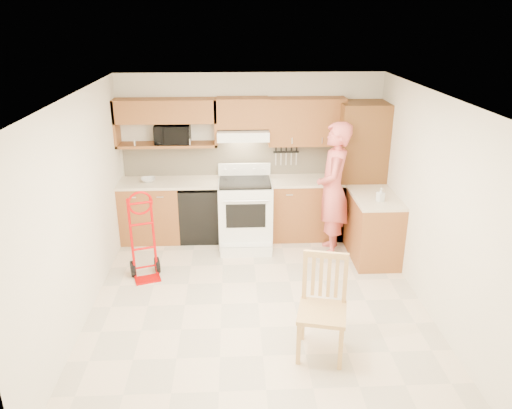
{
  "coord_description": "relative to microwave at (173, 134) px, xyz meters",
  "views": [
    {
      "loc": [
        -0.27,
        -5.21,
        3.32
      ],
      "look_at": [
        0.0,
        0.5,
        1.1
      ],
      "focal_mm": 34.81,
      "sensor_mm": 36.0,
      "label": 1
    }
  ],
  "objects": [
    {
      "name": "floor",
      "position": [
        1.16,
        -2.08,
        -1.64
      ],
      "size": [
        4.0,
        4.5,
        0.02
      ],
      "primitive_type": "cube",
      "color": "beige",
      "rests_on": "ground"
    },
    {
      "name": "ceiling",
      "position": [
        1.16,
        -2.08,
        0.88
      ],
      "size": [
        4.0,
        4.5,
        0.02
      ],
      "primitive_type": "cube",
      "color": "white",
      "rests_on": "ground"
    },
    {
      "name": "wall_back",
      "position": [
        1.16,
        0.17,
        -0.38
      ],
      "size": [
        4.0,
        0.02,
        2.5
      ],
      "primitive_type": "cube",
      "color": "white",
      "rests_on": "ground"
    },
    {
      "name": "wall_front",
      "position": [
        1.16,
        -4.34,
        -0.38
      ],
      "size": [
        4.0,
        0.02,
        2.5
      ],
      "primitive_type": "cube",
      "color": "white",
      "rests_on": "ground"
    },
    {
      "name": "wall_left",
      "position": [
        -0.85,
        -2.08,
        -0.38
      ],
      "size": [
        0.02,
        4.5,
        2.5
      ],
      "primitive_type": "cube",
      "color": "white",
      "rests_on": "ground"
    },
    {
      "name": "wall_right",
      "position": [
        3.17,
        -2.08,
        -0.38
      ],
      "size": [
        0.02,
        4.5,
        2.5
      ],
      "primitive_type": "cube",
      "color": "white",
      "rests_on": "ground"
    },
    {
      "name": "backsplash",
      "position": [
        1.16,
        0.15,
        -0.43
      ],
      "size": [
        3.92,
        0.03,
        0.55
      ],
      "primitive_type": "cube",
      "color": "beige",
      "rests_on": "wall_back"
    },
    {
      "name": "lower_cab_left",
      "position": [
        -0.39,
        -0.14,
        -1.18
      ],
      "size": [
        0.9,
        0.6,
        0.9
      ],
      "primitive_type": "cube",
      "color": "brown",
      "rests_on": "ground"
    },
    {
      "name": "dishwasher",
      "position": [
        0.36,
        -0.14,
        -1.21
      ],
      "size": [
        0.6,
        0.6,
        0.85
      ],
      "primitive_type": "cube",
      "color": "black",
      "rests_on": "ground"
    },
    {
      "name": "lower_cab_right",
      "position": [
        1.99,
        -0.14,
        -1.18
      ],
      "size": [
        1.14,
        0.6,
        0.9
      ],
      "primitive_type": "cube",
      "color": "brown",
      "rests_on": "ground"
    },
    {
      "name": "countertop_left",
      "position": [
        -0.09,
        -0.13,
        -0.71
      ],
      "size": [
        1.5,
        0.63,
        0.04
      ],
      "primitive_type": "cube",
      "color": "beige",
      "rests_on": "lower_cab_left"
    },
    {
      "name": "countertop_right",
      "position": [
        1.99,
        -0.13,
        -0.71
      ],
      "size": [
        1.14,
        0.63,
        0.04
      ],
      "primitive_type": "cube",
      "color": "beige",
      "rests_on": "lower_cab_right"
    },
    {
      "name": "cab_return_right",
      "position": [
        2.86,
        -0.94,
        -1.18
      ],
      "size": [
        0.6,
        1.0,
        0.9
      ],
      "primitive_type": "cube",
      "color": "brown",
      "rests_on": "ground"
    },
    {
      "name": "countertop_return",
      "position": [
        2.86,
        -0.94,
        -0.71
      ],
      "size": [
        0.63,
        1.0,
        0.04
      ],
      "primitive_type": "cube",
      "color": "beige",
      "rests_on": "cab_return_right"
    },
    {
      "name": "pantry_tall",
      "position": [
        2.81,
        -0.14,
        -0.58
      ],
      "size": [
        0.7,
        0.6,
        2.1
      ],
      "primitive_type": "cube",
      "color": "brown",
      "rests_on": "ground"
    },
    {
      "name": "upper_cab_left",
      "position": [
        -0.09,
        0.0,
        0.35
      ],
      "size": [
        1.5,
        0.33,
        0.34
      ],
      "primitive_type": "cube",
      "color": "brown",
      "rests_on": "wall_back"
    },
    {
      "name": "upper_shelf_mw",
      "position": [
        -0.09,
        0.0,
        -0.16
      ],
      "size": [
        1.5,
        0.33,
        0.04
      ],
      "primitive_type": "cube",
      "color": "brown",
      "rests_on": "wall_back"
    },
    {
      "name": "upper_cab_center",
      "position": [
        1.04,
        0.0,
        0.31
      ],
      "size": [
        0.76,
        0.33,
        0.44
      ],
      "primitive_type": "cube",
      "color": "brown",
      "rests_on": "wall_back"
    },
    {
      "name": "upper_cab_right",
      "position": [
        1.99,
        0.0,
        0.17
      ],
      "size": [
        1.14,
        0.33,
        0.7
      ],
      "primitive_type": "cube",
      "color": "brown",
      "rests_on": "wall_back"
    },
    {
      "name": "range_hood",
      "position": [
        1.04,
        -0.06,
        -0.0
      ],
      "size": [
        0.76,
        0.46,
        0.14
      ],
      "primitive_type": "cube",
      "color": "white",
      "rests_on": "wall_back"
    },
    {
      "name": "knife_strip",
      "position": [
        1.71,
        0.12,
        -0.39
      ],
      "size": [
        0.4,
        0.05,
        0.29
      ],
      "primitive_type": null,
      "color": "black",
      "rests_on": "backsplash"
    },
    {
      "name": "microwave",
      "position": [
        0.0,
        0.0,
        0.0
      ],
      "size": [
        0.52,
        0.35,
        0.29
      ],
      "primitive_type": "imported",
      "rotation": [
        0.0,
        0.0,
        -0.01
      ],
      "color": "black",
      "rests_on": "upper_shelf_mw"
    },
    {
      "name": "range",
      "position": [
        1.06,
        -0.4,
        -1.05
      ],
      "size": [
        0.79,
        1.04,
        1.17
      ],
      "primitive_type": null,
      "color": "white",
      "rests_on": "ground"
    },
    {
      "name": "person",
      "position": [
        2.3,
        -0.74,
        -0.66
      ],
      "size": [
        0.61,
        0.79,
        1.94
      ],
      "primitive_type": "imported",
      "rotation": [
        0.0,
        0.0,
        -1.79
      ],
      "color": "#DA5B5A",
      "rests_on": "ground"
    },
    {
      "name": "hand_truck",
      "position": [
        -0.29,
        -1.37,
        -1.08
      ],
      "size": [
        0.53,
        0.51,
        1.1
      ],
      "primitive_type": null,
      "rotation": [
        0.0,
        0.0,
        0.3
      ],
      "color": "#C30605",
      "rests_on": "ground"
    },
    {
      "name": "dining_chair",
      "position": [
        1.76,
        -3.07,
        -1.1
      ],
      "size": [
        0.59,
        0.62,
        1.07
      ],
      "primitive_type": null,
      "rotation": [
        0.0,
        0.0,
        -0.24
      ],
      "color": "tan",
      "rests_on": "ground"
    },
    {
      "name": "soap_bottle",
      "position": [
        2.86,
        -1.13,
        -0.6
      ],
      "size": [
        0.11,
        0.11,
        0.19
      ],
      "primitive_type": "imported",
      "rotation": [
        0.0,
        0.0,
        0.35
      ],
      "color": "white",
      "rests_on": "countertop_return"
    },
    {
      "name": "bowl",
      "position": [
        -0.39,
        -0.14,
        -0.67
      ],
      "size": [
        0.26,
        0.26,
        0.05
      ],
      "primitive_type": "imported",
      "rotation": [
        0.0,
        0.0,
        0.19
      ],
      "color": "white",
      "rests_on": "countertop_left"
    }
  ]
}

